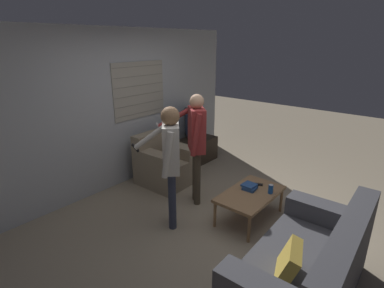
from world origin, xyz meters
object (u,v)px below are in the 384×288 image
soda_can (271,189)px  spare_remote (258,184)px  book_stack (250,187)px  couch_blue (307,271)px  armchair_beige (164,164)px  tv (193,126)px  person_right_standing (196,137)px  person_left_standing (170,154)px  coffee_table (250,195)px

soda_can → spare_remote: 0.27m
book_stack → soda_can: 0.29m
couch_blue → armchair_beige: 2.97m
couch_blue → tv: (1.97, 2.99, 0.42)m
person_right_standing → person_left_standing: bearing=143.8°
tv → spare_remote: bearing=14.2°
tv → book_stack: 2.11m
person_right_standing → coffee_table: bearing=-131.2°
armchair_beige → soda_can: armchair_beige is taller
person_right_standing → spare_remote: size_ratio=12.23×
coffee_table → person_left_standing: size_ratio=0.62×
tv → person_left_standing: size_ratio=0.48×
book_stack → soda_can: bearing=-74.2°
person_right_standing → spare_remote: person_right_standing is taller
book_stack → soda_can: size_ratio=1.58×
person_left_standing → book_stack: bearing=-81.1°
couch_blue → armchair_beige: couch_blue is taller
armchair_beige → person_right_standing: person_right_standing is taller
person_left_standing → soda_can: 1.44m
armchair_beige → person_right_standing: size_ratio=0.52×
coffee_table → tv: size_ratio=1.30×
soda_can → tv: bearing=66.5°
couch_blue → person_left_standing: size_ratio=1.06×
couch_blue → soda_can: (1.05, 0.88, 0.12)m
coffee_table → book_stack: 0.13m
book_stack → spare_remote: bearing=-10.7°
person_right_standing → soda_can: (0.27, -1.08, -0.58)m
spare_remote → tv: bearing=43.2°
soda_can → spare_remote: (0.11, 0.24, -0.05)m
coffee_table → book_stack: (0.08, 0.06, 0.07)m
couch_blue → tv: bearing=55.2°
person_left_standing → person_right_standing: person_right_standing is taller
armchair_beige → person_right_standing: bearing=77.4°
couch_blue → soda_can: bearing=38.5°
couch_blue → tv: tv is taller
armchair_beige → tv: bearing=-171.6°
couch_blue → spare_remote: bearing=42.6°
armchair_beige → person_left_standing: person_left_standing is taller
tv → book_stack: size_ratio=3.85×
coffee_table → person_right_standing: person_right_standing is taller
coffee_table → tv: bearing=60.5°
tv → book_stack: tv is taller
coffee_table → book_stack: book_stack is taller
person_right_standing → book_stack: (0.19, -0.81, -0.61)m
tv → person_left_standing: 2.22m
book_stack → tv: bearing=61.5°
soda_can → book_stack: bearing=105.8°
coffee_table → person_right_standing: size_ratio=0.60×
person_left_standing → spare_remote: person_left_standing is taller
spare_remote → soda_can: bearing=-137.6°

